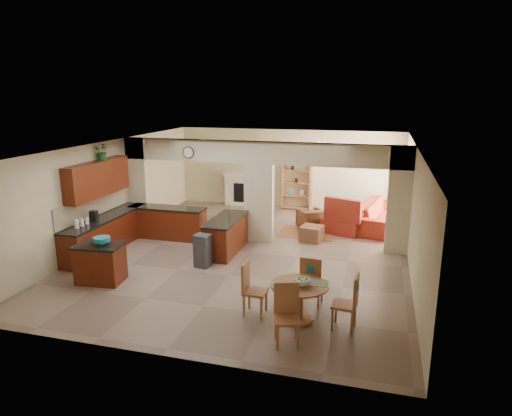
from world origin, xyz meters
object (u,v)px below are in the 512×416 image
(kitchen_island, at_px, (100,263))
(dining_table, at_px, (299,296))
(armchair, at_px, (310,219))
(sofa, at_px, (381,215))

(kitchen_island, height_order, dining_table, kitchen_island)
(kitchen_island, height_order, armchair, kitchen_island)
(dining_table, bearing_deg, armchair, 96.77)
(dining_table, relative_size, sofa, 0.39)
(sofa, bearing_deg, kitchen_island, 146.11)
(kitchen_island, bearing_deg, armchair, 47.05)
(kitchen_island, relative_size, armchair, 1.56)
(dining_table, xyz_separation_m, sofa, (1.39, 6.54, -0.09))
(armchair, bearing_deg, kitchen_island, 15.83)
(sofa, distance_m, armchair, 2.21)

